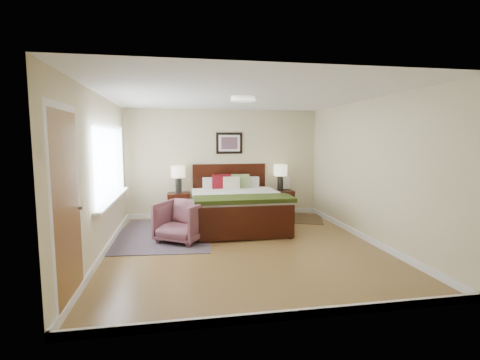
{
  "coord_description": "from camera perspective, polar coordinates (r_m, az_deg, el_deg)",
  "views": [
    {
      "loc": [
        -1.06,
        -5.65,
        1.8
      ],
      "look_at": [
        0.07,
        0.7,
        1.05
      ],
      "focal_mm": 26.0,
      "sensor_mm": 36.0,
      "label": 1
    }
  ],
  "objects": [
    {
      "name": "bed",
      "position": [
        7.24,
        -0.51,
        -3.24
      ],
      "size": [
        1.85,
        2.25,
        1.21
      ],
      "color": "#330E07",
      "rests_on": "ground"
    },
    {
      "name": "ceil_fixture",
      "position": [
        5.78,
        0.53,
        13.25
      ],
      "size": [
        0.44,
        0.44,
        0.08
      ],
      "color": "white",
      "rests_on": "ceiling"
    },
    {
      "name": "door",
      "position": [
        4.13,
        -26.48,
        -4.2
      ],
      "size": [
        0.06,
        1.0,
        2.18
      ],
      "color": "silver",
      "rests_on": "ground"
    },
    {
      "name": "ceiling",
      "position": [
        5.79,
        0.53,
        13.59
      ],
      "size": [
        4.5,
        5.0,
        0.02
      ],
      "primitive_type": "cube",
      "color": "white",
      "rests_on": "back_wall"
    },
    {
      "name": "nightstand_left",
      "position": [
        8.0,
        -10.0,
        -2.98
      ],
      "size": [
        0.5,
        0.45,
        0.6
      ],
      "color": "#330E07",
      "rests_on": "ground"
    },
    {
      "name": "front_wall",
      "position": [
        3.36,
        8.38,
        -2.81
      ],
      "size": [
        4.5,
        0.04,
        2.5
      ],
      "primitive_type": "cube",
      "color": "beige",
      "rests_on": "ground"
    },
    {
      "name": "right_wall",
      "position": [
        6.56,
        20.21,
        1.42
      ],
      "size": [
        0.04,
        5.0,
        2.5
      ],
      "primitive_type": "cube",
      "color": "beige",
      "rests_on": "ground"
    },
    {
      "name": "window",
      "position": [
        6.46,
        -20.24,
        2.47
      ],
      "size": [
        0.11,
        2.72,
        1.32
      ],
      "color": "silver",
      "rests_on": "left_wall"
    },
    {
      "name": "rug_navy",
      "position": [
        8.14,
        10.8,
        -6.23
      ],
      "size": [
        1.02,
        1.24,
        0.01
      ],
      "primitive_type": "cube",
      "rotation": [
        0.0,
        0.0,
        -0.33
      ],
      "color": "black",
      "rests_on": "ground"
    },
    {
      "name": "lamp_right",
      "position": [
        8.3,
        6.65,
        1.19
      ],
      "size": [
        0.31,
        0.31,
        0.61
      ],
      "color": "black",
      "rests_on": "nightstand_right"
    },
    {
      "name": "left_wall",
      "position": [
        5.8,
        -21.92,
        0.72
      ],
      "size": [
        0.04,
        5.0,
        2.5
      ],
      "primitive_type": "cube",
      "color": "beige",
      "rests_on": "ground"
    },
    {
      "name": "floor",
      "position": [
        6.02,
        0.5,
        -10.77
      ],
      "size": [
        5.0,
        5.0,
        0.0
      ],
      "primitive_type": "plane",
      "color": "brown",
      "rests_on": "ground"
    },
    {
      "name": "nightstand_right",
      "position": [
        8.38,
        6.61,
        -3.29
      ],
      "size": [
        0.6,
        0.45,
        0.6
      ],
      "color": "#330E07",
      "rests_on": "ground"
    },
    {
      "name": "rug_persian",
      "position": [
        6.89,
        -12.31,
        -8.62
      ],
      "size": [
        1.97,
        2.63,
        0.01
      ],
      "primitive_type": "cube",
      "rotation": [
        0.0,
        0.0,
        -0.09
      ],
      "color": "#0C1B40",
      "rests_on": "ground"
    },
    {
      "name": "wall_art",
      "position": [
        8.2,
        -1.78,
        6.07
      ],
      "size": [
        0.62,
        0.05,
        0.5
      ],
      "color": "black",
      "rests_on": "back_wall"
    },
    {
      "name": "armchair",
      "position": [
        6.29,
        -9.53,
        -6.7
      ],
      "size": [
        1.07,
        1.08,
        0.72
      ],
      "primitive_type": "imported",
      "rotation": [
        0.0,
        0.0,
        -0.55
      ],
      "color": "brown",
      "rests_on": "ground"
    },
    {
      "name": "back_wall",
      "position": [
        8.23,
        -2.69,
        2.79
      ],
      "size": [
        4.5,
        0.04,
        2.5
      ],
      "primitive_type": "cube",
      "color": "beige",
      "rests_on": "ground"
    },
    {
      "name": "lamp_left",
      "position": [
        7.95,
        -10.08,
        0.92
      ],
      "size": [
        0.31,
        0.31,
        0.61
      ],
      "color": "black",
      "rests_on": "nightstand_left"
    }
  ]
}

